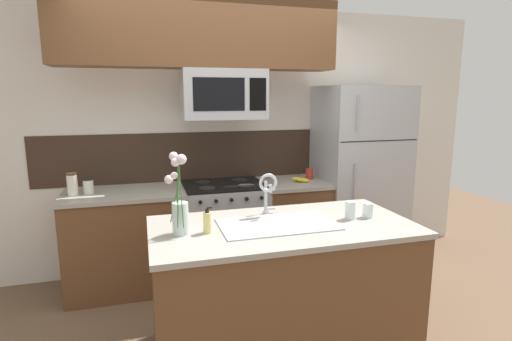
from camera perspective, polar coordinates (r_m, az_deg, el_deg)
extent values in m
plane|color=brown|center=(3.32, -1.01, -21.12)|extent=(10.00, 10.00, 0.00)
cube|color=silver|center=(4.16, -1.64, 4.49)|extent=(5.20, 0.10, 2.60)
cube|color=#332319|center=(4.06, -5.54, 2.16)|extent=(3.45, 0.01, 0.48)
cube|color=brown|center=(3.86, -17.84, -9.71)|extent=(1.03, 0.62, 0.88)
cube|color=#9E998E|center=(3.73, -18.23, -3.13)|extent=(1.06, 0.65, 0.03)
cube|color=brown|center=(4.11, 5.14, -7.98)|extent=(0.63, 0.62, 0.88)
cube|color=#9E998E|center=(3.98, 5.25, -1.76)|extent=(0.66, 0.65, 0.03)
cube|color=#A8AAAF|center=(3.91, -4.48, -8.64)|extent=(0.76, 0.62, 0.91)
cube|color=black|center=(3.79, -4.58, -2.04)|extent=(0.76, 0.62, 0.01)
cylinder|color=black|center=(3.62, -6.98, -2.51)|extent=(0.15, 0.15, 0.01)
cylinder|color=black|center=(3.70, -1.39, -2.17)|extent=(0.15, 0.15, 0.01)
cylinder|color=black|center=(3.89, -7.62, -1.62)|extent=(0.15, 0.15, 0.01)
cylinder|color=black|center=(3.95, -2.39, -1.33)|extent=(0.15, 0.15, 0.01)
cylinder|color=black|center=(3.45, -7.96, -4.51)|extent=(0.03, 0.02, 0.03)
cylinder|color=black|center=(3.47, -5.72, -4.37)|extent=(0.03, 0.02, 0.03)
cylinder|color=black|center=(3.50, -3.51, -4.22)|extent=(0.03, 0.02, 0.03)
cylinder|color=black|center=(3.53, -1.33, -4.07)|extent=(0.03, 0.02, 0.03)
cylinder|color=black|center=(3.56, 0.80, -3.92)|extent=(0.03, 0.02, 0.03)
cube|color=#A8AAAF|center=(3.68, -4.72, 10.78)|extent=(0.74, 0.40, 0.44)
cube|color=black|center=(3.46, -5.28, 10.79)|extent=(0.45, 0.00, 0.28)
cube|color=black|center=(3.54, 0.27, 10.82)|extent=(0.15, 0.00, 0.28)
cube|color=brown|center=(3.65, -8.05, 18.91)|extent=(2.42, 0.34, 0.60)
cube|color=#A8AAAF|center=(4.31, 14.35, -0.71)|extent=(0.85, 0.72, 1.84)
cube|color=black|center=(3.95, 17.26, 4.07)|extent=(0.82, 0.00, 0.01)
cylinder|color=#99999E|center=(3.78, 14.34, 7.86)|extent=(0.01, 0.01, 0.33)
cylinder|color=#99999E|center=(3.90, 13.79, -4.09)|extent=(0.01, 0.01, 0.70)
cylinder|color=silver|center=(3.72, -24.75, -1.92)|extent=(0.09, 0.09, 0.18)
cylinder|color=#4C331E|center=(3.71, -24.87, -0.43)|extent=(0.08, 0.08, 0.02)
cylinder|color=silver|center=(3.75, -22.83, -2.16)|extent=(0.09, 0.09, 0.12)
cylinder|color=black|center=(3.74, -22.90, -1.18)|extent=(0.08, 0.08, 0.01)
ellipsoid|color=yellow|center=(3.94, 6.45, -1.35)|extent=(0.17, 0.12, 0.05)
ellipsoid|color=yellow|center=(3.95, 6.43, -1.30)|extent=(0.18, 0.08, 0.07)
ellipsoid|color=yellow|center=(3.94, 6.60, -1.34)|extent=(0.17, 0.04, 0.07)
ellipsoid|color=yellow|center=(3.96, 6.59, -1.29)|extent=(0.18, 0.08, 0.07)
ellipsoid|color=yellow|center=(3.95, 6.76, -1.33)|extent=(0.16, 0.12, 0.05)
cylinder|color=brown|center=(3.94, 6.56, -0.90)|extent=(0.02, 0.02, 0.03)
cylinder|color=#B22D23|center=(4.09, 7.64, -0.45)|extent=(0.08, 0.08, 0.11)
cube|color=brown|center=(2.85, 3.77, -16.74)|extent=(1.70, 0.84, 0.88)
cube|color=#9E998E|center=(2.67, 3.89, -8.03)|extent=(1.73, 0.87, 0.03)
cube|color=#ADAFB5|center=(2.65, 3.08, -7.67)|extent=(0.76, 0.44, 0.01)
cube|color=#ADAFB5|center=(2.62, -0.60, -9.65)|extent=(0.30, 0.33, 0.15)
cube|color=#ADAFB5|center=(2.73, 6.57, -8.89)|extent=(0.30, 0.33, 0.15)
cylinder|color=#B7BABF|center=(2.88, 1.38, -6.00)|extent=(0.04, 0.04, 0.02)
cylinder|color=#B7BABF|center=(2.85, 1.39, -3.69)|extent=(0.02, 0.02, 0.22)
torus|color=#B7BABF|center=(2.77, 1.74, -1.76)|extent=(0.13, 0.02, 0.13)
cylinder|color=#B7BABF|center=(2.73, 2.09, -2.61)|extent=(0.02, 0.02, 0.06)
cube|color=#B7BABF|center=(2.88, 2.05, -5.47)|extent=(0.07, 0.01, 0.01)
cylinder|color=#DBCC75|center=(2.50, -6.98, -7.42)|extent=(0.05, 0.05, 0.13)
cylinder|color=black|center=(2.47, -7.02, -5.72)|extent=(0.02, 0.02, 0.02)
cube|color=black|center=(2.47, -6.66, -5.30)|extent=(0.03, 0.01, 0.01)
cylinder|color=silver|center=(2.82, 13.30, -5.55)|extent=(0.07, 0.07, 0.12)
cylinder|color=silver|center=(2.90, 15.68, -5.49)|extent=(0.07, 0.07, 0.10)
cylinder|color=silver|center=(2.49, -10.75, -6.73)|extent=(0.10, 0.10, 0.20)
cylinder|color=silver|center=(2.51, -10.70, -8.13)|extent=(0.09, 0.09, 0.06)
cylinder|color=#386B2D|center=(2.41, -10.67, -3.18)|extent=(0.02, 0.08, 0.41)
sphere|color=silver|center=(2.33, -10.61, 1.58)|extent=(0.06, 0.06, 0.06)
cylinder|color=#386B2D|center=(2.47, -11.21, -2.84)|extent=(0.03, 0.06, 0.41)
sphere|color=silver|center=(2.46, -11.70, 2.00)|extent=(0.06, 0.06, 0.06)
cylinder|color=#386B2D|center=(2.41, -11.08, -3.37)|extent=(0.03, 0.08, 0.39)
sphere|color=silver|center=(2.34, -11.47, 1.17)|extent=(0.05, 0.05, 0.05)
cylinder|color=#386B2D|center=(2.48, -11.54, -4.45)|extent=(0.06, 0.06, 0.27)
sphere|color=silver|center=(2.47, -12.37, -1.26)|extent=(0.05, 0.05, 0.05)
cylinder|color=#386B2D|center=(2.46, -11.17, -4.22)|extent=(0.03, 0.01, 0.31)
sphere|color=silver|center=(2.42, -11.63, -0.71)|extent=(0.04, 0.04, 0.04)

